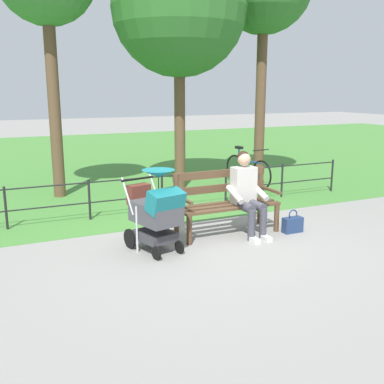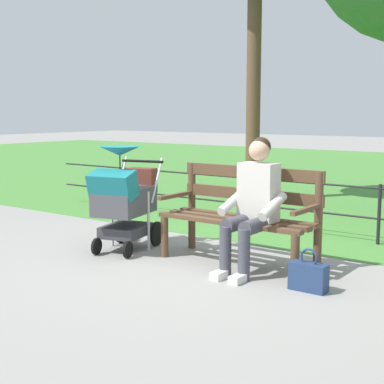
{
  "view_description": "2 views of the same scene",
  "coord_description": "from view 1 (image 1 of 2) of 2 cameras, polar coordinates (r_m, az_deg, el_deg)",
  "views": [
    {
      "loc": [
        2.86,
        5.81,
        2.18
      ],
      "look_at": [
        0.29,
        0.25,
        0.78
      ],
      "focal_mm": 42.16,
      "sensor_mm": 36.0,
      "label": 1
    },
    {
      "loc": [
        -3.33,
        4.65,
        1.5
      ],
      "look_at": [
        0.07,
        0.04,
        0.69
      ],
      "focal_mm": 52.4,
      "sensor_mm": 36.0,
      "label": 2
    }
  ],
  "objects": [
    {
      "name": "tree_behind_fence",
      "position": [
        10.19,
        -1.64,
        22.17
      ],
      "size": [
        2.85,
        2.85,
        5.28
      ],
      "color": "brown",
      "rests_on": "ground"
    },
    {
      "name": "park_bench",
      "position": [
        6.98,
        4.21,
        -0.92
      ],
      "size": [
        1.6,
        0.61,
        0.96
      ],
      "color": "brown",
      "rests_on": "ground"
    },
    {
      "name": "grass_lawn",
      "position": [
        15.04,
        -13.62,
        4.15
      ],
      "size": [
        40.0,
        16.0,
        0.01
      ],
      "primitive_type": "cube",
      "color": "#478438",
      "rests_on": "ground"
    },
    {
      "name": "person_on_bench",
      "position": [
        6.88,
        6.97,
        0.12
      ],
      "size": [
        0.53,
        0.74,
        1.28
      ],
      "color": "#42424C",
      "rests_on": "ground"
    },
    {
      "name": "stroller",
      "position": [
        6.12,
        -4.6,
        -2.22
      ],
      "size": [
        0.69,
        0.97,
        1.15
      ],
      "color": "black",
      "rests_on": "ground"
    },
    {
      "name": "handbag",
      "position": [
        7.21,
        12.6,
        -4.02
      ],
      "size": [
        0.32,
        0.14,
        0.37
      ],
      "color": "navy",
      "rests_on": "ground"
    },
    {
      "name": "bicycle",
      "position": [
        10.51,
        7.03,
        2.78
      ],
      "size": [
        0.44,
        1.65,
        0.89
      ],
      "color": "black",
      "rests_on": "ground"
    },
    {
      "name": "park_fence",
      "position": [
        8.3,
        -2.01,
        0.59
      ],
      "size": [
        7.96,
        0.04,
        0.7
      ],
      "color": "black",
      "rests_on": "ground"
    },
    {
      "name": "ground_plane",
      "position": [
        6.83,
        1.33,
        -5.79
      ],
      "size": [
        60.0,
        60.0,
        0.0
      ],
      "primitive_type": "plane",
      "color": "gray"
    }
  ]
}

